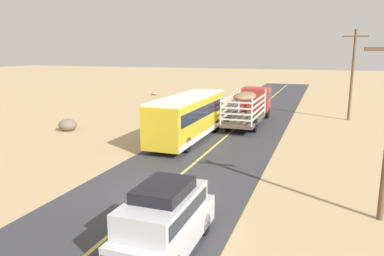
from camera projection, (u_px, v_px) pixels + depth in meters
ground_plane at (161, 192)px, 16.74m from camera, size 240.00×240.00×0.00m
road_surface at (161, 192)px, 16.74m from camera, size 8.00×120.00×0.02m
road_centre_line at (161, 192)px, 16.74m from camera, size 0.16×117.60×0.00m
suv_near at (164, 218)px, 11.54m from camera, size 1.90×4.62×2.29m
livestock_truck at (252, 102)px, 33.16m from camera, size 2.53×9.70×3.02m
bus at (188, 116)px, 26.24m from camera, size 2.54×10.00×3.21m
power_pole_mid at (352, 73)px, 33.39m from camera, size 2.20×0.24×8.24m
boulder_mid_field at (154, 94)px, 53.71m from camera, size 0.90×0.89×0.42m
boulder_far_horizon at (68, 125)px, 29.59m from camera, size 1.48×1.43×0.97m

